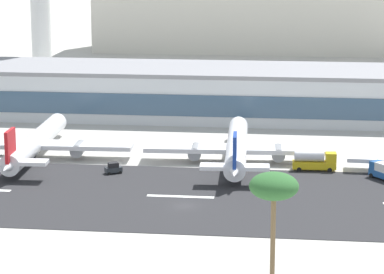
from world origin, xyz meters
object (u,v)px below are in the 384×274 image
airliner_red_tail_gate_0 (34,144)px  airliner_navy_tail_gate_1 (237,148)px  terminal_building (241,92)px  service_baggage_tug_0 (113,168)px  palm_tree_3 (274,188)px  service_box_truck_2 (384,170)px  service_fuel_truck_1 (314,160)px

airliner_red_tail_gate_0 → airliner_navy_tail_gate_1: airliner_red_tail_gate_0 is taller
terminal_building → service_baggage_tug_0: size_ratio=46.91×
terminal_building → airliner_red_tail_gate_0: (-39.77, -49.90, -3.18)m
service_baggage_tug_0 → palm_tree_3: 63.24m
service_box_truck_2 → service_baggage_tug_0: bearing=54.2°
airliner_red_tail_gate_0 → service_box_truck_2: (70.59, -8.16, -1.33)m
airliner_red_tail_gate_0 → airliner_navy_tail_gate_1: bearing=-90.8°
palm_tree_3 → airliner_red_tail_gate_0: bearing=129.2°
terminal_building → service_fuel_truck_1: (17.84, -52.75, -4.26)m
airliner_navy_tail_gate_1 → service_fuel_truck_1: 16.19m
airliner_red_tail_gate_0 → service_baggage_tug_0: bearing=-120.2°
airliner_navy_tail_gate_1 → service_fuel_truck_1: (15.65, -4.02, -1.09)m
airliner_red_tail_gate_0 → palm_tree_3: palm_tree_3 is taller
terminal_building → service_box_truck_2: bearing=-62.0°
airliner_red_tail_gate_0 → service_box_truck_2: bearing=-99.0°
service_baggage_tug_0 → palm_tree_3: bearing=91.8°
service_box_truck_2 → airliner_red_tail_gate_0: bearing=45.7°
airliner_navy_tail_gate_1 → palm_tree_3: palm_tree_3 is taller
airliner_navy_tail_gate_1 → palm_tree_3: (9.27, -64.06, 9.93)m
airliner_red_tail_gate_0 → airliner_navy_tail_gate_1: 41.97m
service_baggage_tug_0 → service_fuel_truck_1: bearing=160.7°
service_box_truck_2 → palm_tree_3: palm_tree_3 is taller
airliner_red_tail_gate_0 → service_fuel_truck_1: bearing=-95.2°
terminal_building → service_baggage_tug_0: bearing=-109.3°
service_fuel_truck_1 → palm_tree_3: palm_tree_3 is taller
airliner_navy_tail_gate_1 → service_fuel_truck_1: bearing=-107.3°
terminal_building → service_box_truck_2: 65.89m
service_fuel_truck_1 → service_box_truck_2: size_ratio=1.39×
terminal_building → airliner_navy_tail_gate_1: bearing=-87.4°
terminal_building → service_baggage_tug_0: 63.62m
airliner_red_tail_gate_0 → service_baggage_tug_0: (18.80, -9.94, -2.07)m
terminal_building → airliner_navy_tail_gate_1: size_ratio=3.58×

